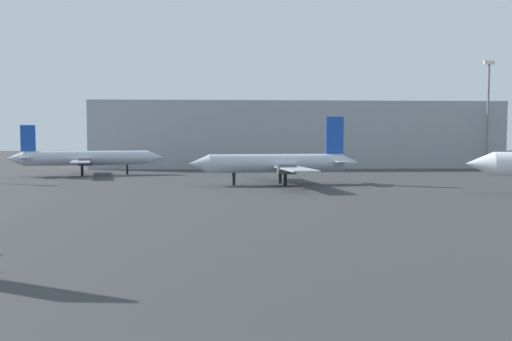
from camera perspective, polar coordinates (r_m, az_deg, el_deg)
name	(u,v)px	position (r m, az deg, el deg)	size (l,w,h in m)	color
airplane_distant	(278,163)	(74.54, 2.54, 0.83)	(25.92, 26.64, 10.11)	#B2BCCC
airplane_far_left	(87,158)	(98.86, -18.63, 1.34)	(27.65, 22.09, 9.27)	#B2BCCC
light_mast_right	(488,109)	(125.53, 24.77, 6.30)	(2.40, 0.50, 24.34)	slate
terminal_building	(296,135)	(124.66, 4.50, 4.01)	(95.71, 20.13, 15.55)	#999EA3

